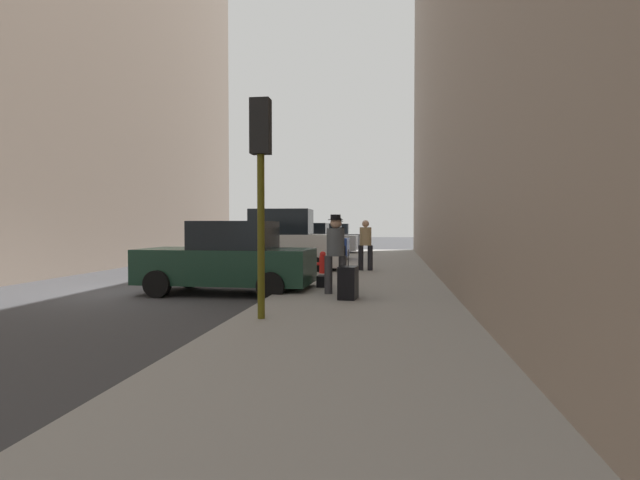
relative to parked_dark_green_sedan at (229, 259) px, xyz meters
The scene contains 14 objects.
ground_plane 2.78m from the parked_dark_green_sedan, behind, with size 120.00×120.00×0.00m, color #38383A.
sidewalk 3.44m from the parked_dark_green_sedan, ahead, with size 4.00×40.00×0.15m, color gray.
parked_dark_green_sedan is the anchor object (origin of this frame).
parked_white_van 5.33m from the parked_dark_green_sedan, 90.00° to the left, with size 4.67×2.20×2.25m.
parked_blue_sedan 10.55m from the parked_dark_green_sedan, 90.00° to the left, with size 4.24×2.13×1.79m.
parked_silver_sedan 16.34m from the parked_dark_green_sedan, 90.00° to the left, with size 4.21×2.08×1.79m.
parked_gray_coupe 21.92m from the parked_dark_green_sedan, 90.00° to the left, with size 4.26×2.18×1.79m.
fire_hydrant 4.35m from the parked_dark_green_sedan, 65.41° to the left, with size 0.42×0.22×0.70m.
traffic_light 4.68m from the parked_dark_green_sedan, 64.31° to the right, with size 0.32×0.32×3.60m.
pedestrian_with_beanie 2.84m from the parked_dark_green_sedan, 14.50° to the right, with size 0.52×0.47×1.78m.
pedestrian_in_tan_coat 6.12m from the parked_dark_green_sedan, 59.52° to the left, with size 0.51×0.42×1.71m.
pedestrian_with_fedora 5.31m from the parked_dark_green_sedan, 65.37° to the left, with size 0.51×0.43×1.78m.
rolling_suitcase 3.43m from the parked_dark_green_sedan, 25.32° to the right, with size 0.41×0.59×1.04m.
duffel_bag 2.43m from the parked_dark_green_sedan, 12.31° to the left, with size 0.32×0.44×0.28m.
Camera 1 is at (6.62, -11.77, 1.69)m, focal length 28.00 mm.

